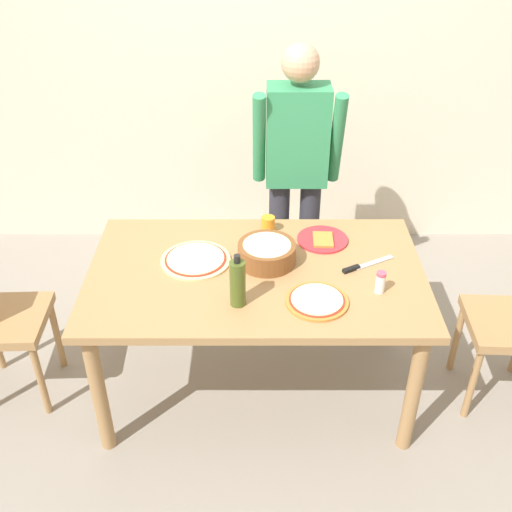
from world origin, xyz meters
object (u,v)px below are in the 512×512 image
object	(u,v)px
dining_table	(256,286)
popcorn_bowl	(267,251)
person_cook	(296,167)
pizza_cooked_on_tray	(317,301)
olive_oil_bottle	(238,283)
cup_orange	(268,224)
salt_shaker	(380,282)
chef_knife	(362,266)
pizza_raw_on_board	(196,260)
plate_with_slice	(323,239)

from	to	relation	value
dining_table	popcorn_bowl	xyz separation A→B (m)	(0.05, 0.07, 0.15)
person_cook	popcorn_bowl	bearing A→B (deg)	-104.35
pizza_cooked_on_tray	olive_oil_bottle	bearing A→B (deg)	-178.53
cup_orange	salt_shaker	world-z (taller)	salt_shaker
person_cook	chef_knife	xyz separation A→B (m)	(0.28, -0.73, -0.17)
olive_oil_bottle	cup_orange	distance (m)	0.63
pizza_raw_on_board	salt_shaker	world-z (taller)	salt_shaker
salt_shaker	chef_knife	bearing A→B (deg)	104.44
person_cook	chef_knife	size ratio (longest dim) A/B	6.07
pizza_cooked_on_tray	cup_orange	size ratio (longest dim) A/B	3.30
popcorn_bowl	cup_orange	bearing A→B (deg)	87.77
cup_orange	chef_knife	xyz separation A→B (m)	(0.44, -0.33, -0.04)
person_cook	salt_shaker	distance (m)	0.99
pizza_raw_on_board	salt_shaker	size ratio (longest dim) A/B	3.21
person_cook	popcorn_bowl	xyz separation A→B (m)	(-0.17, -0.68, -0.12)
pizza_raw_on_board	cup_orange	distance (m)	0.45
plate_with_slice	chef_knife	distance (m)	0.29
olive_oil_bottle	chef_knife	bearing A→B (deg)	25.42
cup_orange	pizza_cooked_on_tray	bearing A→B (deg)	-71.03
pizza_raw_on_board	pizza_cooked_on_tray	world-z (taller)	same
pizza_raw_on_board	cup_orange	xyz separation A→B (m)	(0.36, 0.28, 0.03)
salt_shaker	chef_knife	distance (m)	0.20
popcorn_bowl	salt_shaker	world-z (taller)	popcorn_bowl
plate_with_slice	salt_shaker	xyz separation A→B (m)	(0.22, -0.43, 0.04)
pizza_raw_on_board	salt_shaker	distance (m)	0.89
pizza_cooked_on_tray	salt_shaker	size ratio (longest dim) A/B	2.65
plate_with_slice	salt_shaker	size ratio (longest dim) A/B	2.45
olive_oil_bottle	popcorn_bowl	bearing A→B (deg)	67.94
olive_oil_bottle	salt_shaker	xyz separation A→B (m)	(0.64, 0.09, -0.06)
cup_orange	salt_shaker	bearing A→B (deg)	-46.51
pizza_cooked_on_tray	dining_table	bearing A→B (deg)	138.03
dining_table	cup_orange	xyz separation A→B (m)	(0.06, 0.36, 0.13)
pizza_cooked_on_tray	chef_knife	xyz separation A→B (m)	(0.24, 0.27, -0.00)
popcorn_bowl	chef_knife	distance (m)	0.46
dining_table	cup_orange	world-z (taller)	cup_orange
pizza_raw_on_board	chef_knife	size ratio (longest dim) A/B	1.27
pizza_cooked_on_tray	person_cook	bearing A→B (deg)	92.42
dining_table	person_cook	distance (m)	0.83
pizza_raw_on_board	salt_shaker	xyz separation A→B (m)	(0.85, -0.24, 0.04)
plate_with_slice	dining_table	bearing A→B (deg)	-142.26
salt_shaker	dining_table	bearing A→B (deg)	163.55
salt_shaker	person_cook	bearing A→B (deg)	109.76
dining_table	pizza_raw_on_board	xyz separation A→B (m)	(-0.29, 0.08, 0.10)
popcorn_bowl	olive_oil_bottle	xyz separation A→B (m)	(-0.13, -0.32, 0.05)
person_cook	cup_orange	bearing A→B (deg)	-112.26
cup_orange	chef_knife	distance (m)	0.55
dining_table	olive_oil_bottle	distance (m)	0.33
person_cook	popcorn_bowl	size ratio (longest dim) A/B	5.79
pizza_cooked_on_tray	popcorn_bowl	size ratio (longest dim) A/B	1.00
cup_orange	olive_oil_bottle	bearing A→B (deg)	-103.21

